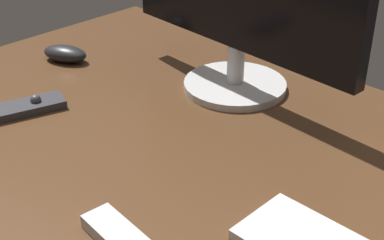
{
  "coord_description": "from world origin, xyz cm",
  "views": [
    {
      "loc": [
        57.43,
        -63.62,
        56.13
      ],
      "look_at": [
        -1.8,
        -3.22,
        8.0
      ],
      "focal_mm": 52.78,
      "sensor_mm": 36.0,
      "label": 1
    }
  ],
  "objects": [
    {
      "name": "desk",
      "position": [
        0.0,
        0.0,
        1.0
      ],
      "size": [
        140.0,
        84.0,
        2.0
      ],
      "primitive_type": "cube",
      "color": "#4C301C",
      "rests_on": "ground"
    },
    {
      "name": "computer_mouse",
      "position": [
        -50.64,
        3.65,
        3.88
      ],
      "size": [
        12.48,
        9.69,
        3.75
      ],
      "primitive_type": "ellipsoid",
      "rotation": [
        0.0,
        0.0,
        0.4
      ],
      "color": "black",
      "rests_on": "desk"
    },
    {
      "name": "media_remote",
      "position": [
        -35.32,
        -16.26,
        2.92
      ],
      "size": [
        10.06,
        16.38,
        3.15
      ],
      "rotation": [
        0.0,
        0.0,
        1.27
      ],
      "color": "#2D2D33",
      "rests_on": "desk"
    }
  ]
}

